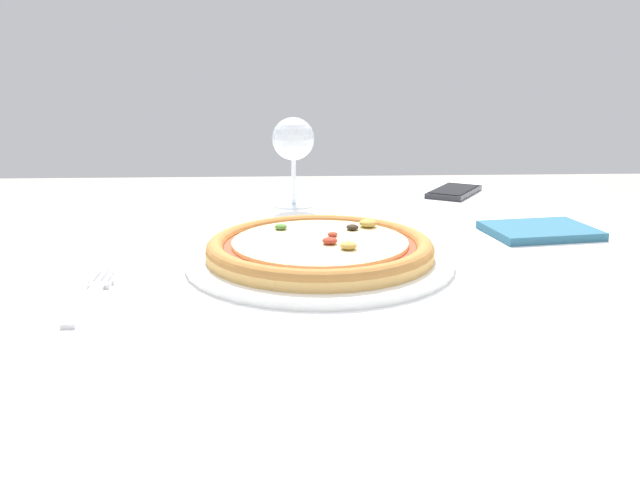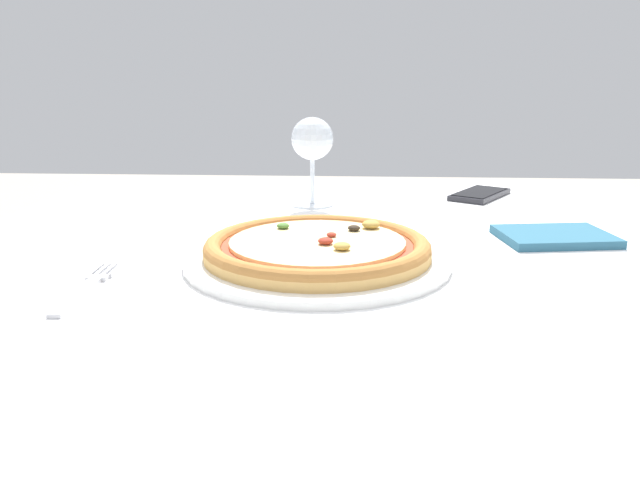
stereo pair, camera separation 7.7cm
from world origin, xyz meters
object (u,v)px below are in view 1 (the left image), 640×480
dining_table (348,299)px  pizza_plate (320,250)px  wine_glass_far_left (293,143)px  fork (93,294)px  cell_phone (454,191)px

dining_table → pizza_plate: bearing=-114.4°
dining_table → pizza_plate: size_ratio=3.47×
pizza_plate → wine_glass_far_left: (-0.03, 0.35, 0.10)m
dining_table → wine_glass_far_left: wine_glass_far_left is taller
pizza_plate → fork: size_ratio=1.94×
dining_table → cell_phone: size_ratio=7.17×
wine_glass_far_left → dining_table: bearing=-73.5°
fork → wine_glass_far_left: 0.52m
pizza_plate → fork: 0.27m
pizza_plate → wine_glass_far_left: bearing=94.9°
dining_table → fork: fork is taller
wine_glass_far_left → cell_phone: size_ratio=0.98×
dining_table → fork: size_ratio=6.75×
pizza_plate → wine_glass_far_left: 0.36m
fork → wine_glass_far_left: (0.22, 0.46, 0.11)m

